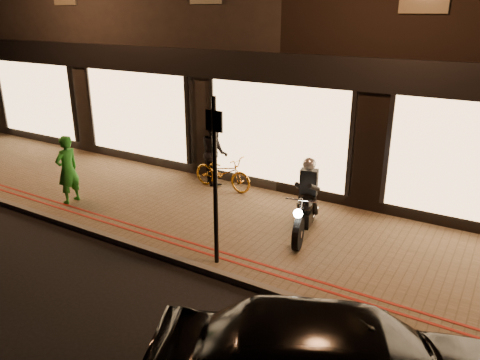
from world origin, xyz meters
name	(u,v)px	position (x,y,z in m)	size (l,w,h in m)	color
ground	(177,265)	(0.00, 0.00, 0.00)	(90.00, 90.00, 0.00)	black
sidewalk	(234,222)	(0.00, 2.00, 0.06)	(50.00, 4.00, 0.12)	brown
kerb_stone	(178,261)	(0.00, 0.05, 0.06)	(50.00, 0.14, 0.12)	#59544C
red_kerb_lines	(194,247)	(0.00, 0.55, 0.12)	(50.00, 0.26, 0.01)	maroon
building_row	(354,16)	(0.00, 8.99, 4.25)	(48.00, 10.11, 8.50)	black
motorcycle	(306,206)	(1.59, 2.18, 0.73)	(0.70, 1.92, 1.59)	black
sign_post	(215,175)	(0.69, 0.30, 1.80)	(0.35, 0.09, 3.00)	black
bicycle_gold	(223,172)	(-1.25, 3.46, 0.56)	(0.58, 1.66, 0.87)	#C08021
person_green	(67,170)	(-3.85, 0.86, 0.93)	(0.59, 0.39, 1.61)	#217C23
person_dark	(215,152)	(-1.69, 3.76, 0.96)	(0.81, 0.63, 1.67)	black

